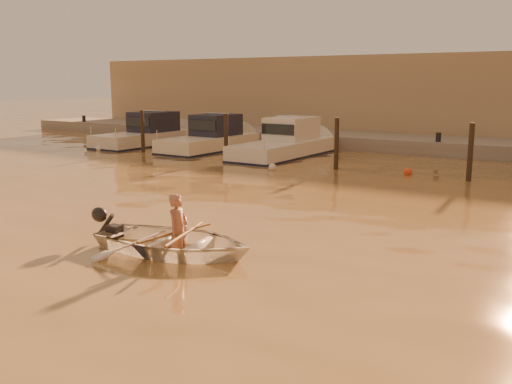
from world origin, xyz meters
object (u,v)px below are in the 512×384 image
Objects in this scene: dinghy at (174,242)px; moored_boat_2 at (284,143)px; moored_boat_1 at (209,138)px; waterfront_building at (439,99)px; person at (178,231)px; moored_boat_0 at (146,133)px.

moored_boat_2 is at bearing 13.63° from dinghy.
moored_boat_1 reaches higher than dinghy.
person is at bearing -85.58° from waterfront_building.
dinghy is at bearing -68.10° from moored_boat_2.
moored_boat_0 is (-14.34, 14.06, 0.17)m from person.
moored_boat_1 is 4.32m from moored_boat_2.
dinghy is 20.03m from moored_boat_0.
waterfront_building is (8.14, 11.00, 1.77)m from moored_boat_1.
person is 25.21m from waterfront_building.
person is at bearing -67.74° from moored_boat_2.
person is 0.22× the size of moored_boat_0.
moored_boat_1 is 0.90× the size of moored_boat_2.
waterfront_building is (-1.84, 25.07, 2.17)m from dinghy.
person is 17.30m from moored_boat_1.
moored_boat_0 is at bearing 37.30° from person.
moored_boat_0 is 0.96× the size of moored_boat_2.
person is 0.21× the size of moored_boat_2.
moored_boat_2 is 0.16× the size of waterfront_building.
moored_boat_1 is at bearing -126.49° from waterfront_building.
dinghy is at bearing -54.67° from moored_boat_1.
moored_boat_2 is at bearing -109.15° from waterfront_building.
moored_boat_2 is at bearing 13.99° from person.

